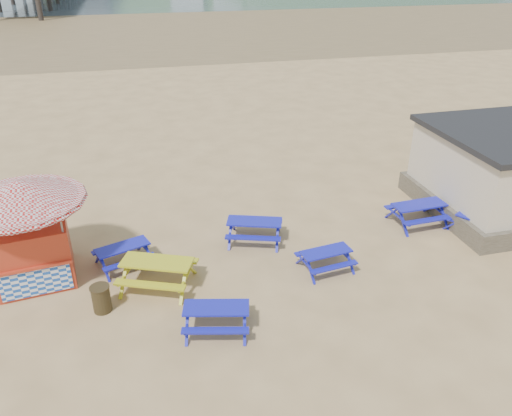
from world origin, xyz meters
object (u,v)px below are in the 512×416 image
object	(u,v)px
picnic_table_blue_a	(124,256)
ice_cream_kiosk	(25,219)
picnic_table_blue_b	(254,231)
picnic_table_yellow	(158,273)
litter_bin	(101,298)

from	to	relation	value
picnic_table_blue_a	ice_cream_kiosk	xyz separation A→B (m)	(-2.53, -0.04, 1.68)
picnic_table_blue_b	picnic_table_yellow	xyz separation A→B (m)	(-3.36, -1.80, 0.05)
picnic_table_blue_b	picnic_table_yellow	world-z (taller)	picnic_table_yellow
picnic_table_blue_b	ice_cream_kiosk	distance (m)	7.06
ice_cream_kiosk	litter_bin	xyz separation A→B (m)	(1.91, -2.09, -1.63)
picnic_table_blue_a	picnic_table_blue_b	distance (m)	4.35
ice_cream_kiosk	litter_bin	size ratio (longest dim) A/B	5.12
picnic_table_yellow	ice_cream_kiosk	bearing A→B (deg)	-177.64
picnic_table_yellow	litter_bin	xyz separation A→B (m)	(-1.59, -0.76, -0.03)
litter_bin	ice_cream_kiosk	bearing A→B (deg)	132.34
picnic_table_blue_a	ice_cream_kiosk	size ratio (longest dim) A/B	0.49
picnic_table_blue_b	litter_bin	world-z (taller)	litter_bin
picnic_table_blue_a	litter_bin	world-z (taller)	litter_bin
picnic_table_blue_b	ice_cream_kiosk	bearing A→B (deg)	-156.86
picnic_table_blue_b	litter_bin	size ratio (longest dim) A/B	2.80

